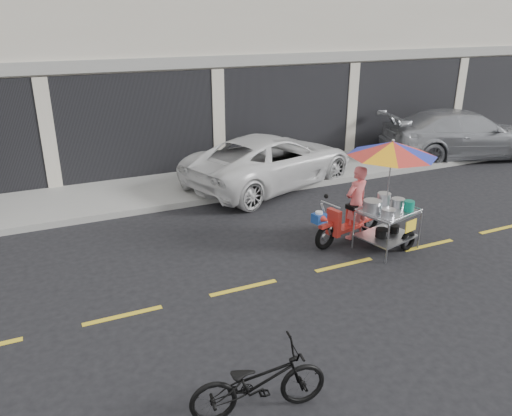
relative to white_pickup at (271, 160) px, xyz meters
name	(u,v)px	position (x,y,z in m)	size (l,w,h in m)	color
ground	(344,265)	(-0.81, -4.70, -0.68)	(90.00, 90.00, 0.00)	black
sidewalk	(232,178)	(-0.81, 0.80, -0.61)	(45.00, 3.00, 0.15)	gray
shophouse_block	(250,16)	(2.01, 5.89, 3.55)	(36.00, 8.11, 10.40)	beige
centerline	(344,265)	(-0.81, -4.70, -0.68)	(42.00, 0.10, 0.01)	gold
white_pickup	(271,160)	(0.00, 0.00, 0.00)	(2.26, 4.90, 1.36)	silver
silver_pickup	(463,134)	(6.74, 0.00, 0.07)	(2.10, 5.17, 1.50)	#9C9FA4
near_bicycle	(259,382)	(-3.74, -7.33, -0.26)	(0.56, 1.60, 0.84)	black
food_vendor_rig	(378,179)	(0.21, -4.15, 0.68)	(2.45, 2.01, 2.17)	black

